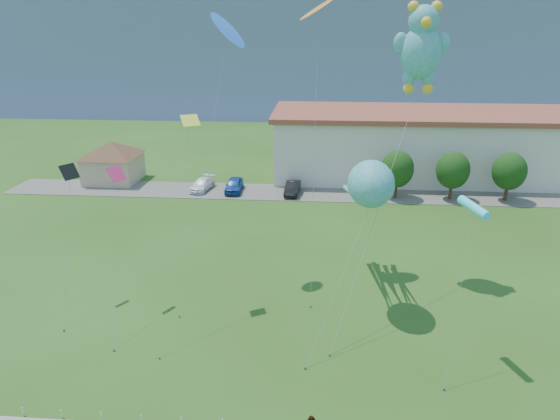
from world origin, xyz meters
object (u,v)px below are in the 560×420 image
object	(u,v)px
parked_car_white	(202,184)
parked_car_black	(292,188)
octopus_kite	(369,189)
parked_car_blue	(234,185)
warehouse	(515,145)
teddy_bear_kite	(421,46)
pavilion	(112,157)

from	to	relation	value
parked_car_white	parked_car_black	size ratio (longest dim) A/B	1.04
parked_car_black	octopus_kite	size ratio (longest dim) A/B	0.31
parked_car_blue	octopus_kite	world-z (taller)	octopus_kite
parked_car_black	octopus_kite	world-z (taller)	octopus_kite
warehouse	teddy_bear_kite	distance (m)	35.25
teddy_bear_kite	pavilion	bearing A→B (deg)	146.12
teddy_bear_kite	parked_car_black	bearing A→B (deg)	118.24
pavilion	parked_car_white	size ratio (longest dim) A/B	2.03
parked_car_white	octopus_kite	bearing A→B (deg)	-43.81
parked_car_blue	parked_car_black	size ratio (longest dim) A/B	1.05
pavilion	parked_car_blue	distance (m)	16.06
parked_car_white	parked_car_blue	xyz separation A→B (m)	(3.87, -0.31, 0.12)
parked_car_black	teddy_bear_kite	bearing A→B (deg)	-58.08
parked_car_white	parked_car_blue	size ratio (longest dim) A/B	0.99
warehouse	teddy_bear_kite	xyz separation A→B (m)	(-17.93, -27.53, 12.78)
parked_car_black	teddy_bear_kite	size ratio (longest dim) A/B	0.22
parked_car_white	parked_car_black	distance (m)	10.72
pavilion	teddy_bear_kite	distance (m)	41.04
warehouse	parked_car_blue	xyz separation A→B (m)	(-34.40, -9.11, -3.29)
parked_car_black	octopus_kite	distance (m)	24.64
warehouse	parked_car_blue	bearing A→B (deg)	-165.16
octopus_kite	teddy_bear_kite	distance (m)	10.57
parked_car_white	parked_car_black	bearing A→B (deg)	6.28
parked_car_white	parked_car_blue	bearing A→B (deg)	5.82
octopus_kite	teddy_bear_kite	world-z (taller)	teddy_bear_kite
parked_car_blue	pavilion	bearing A→B (deg)	167.84
pavilion	parked_car_blue	xyz separation A→B (m)	(15.60, -3.11, -2.19)
parked_car_blue	octopus_kite	distance (m)	27.54
warehouse	octopus_kite	size ratio (longest dim) A/B	4.37
warehouse	parked_car_white	xyz separation A→B (m)	(-38.27, -8.80, -3.41)
octopus_kite	parked_car_blue	bearing A→B (deg)	119.34
teddy_bear_kite	parked_car_white	bearing A→B (deg)	137.35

